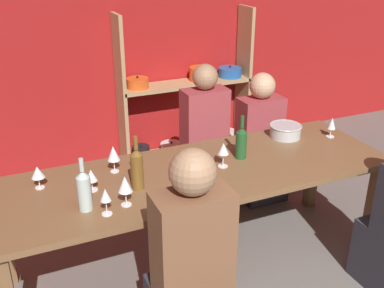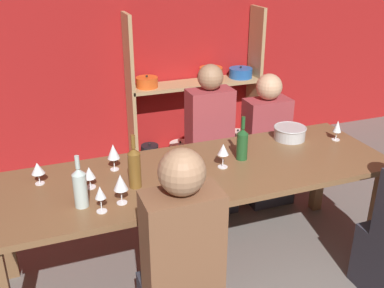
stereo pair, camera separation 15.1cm
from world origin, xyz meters
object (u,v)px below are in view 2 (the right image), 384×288
(wine_glass_empty_b, at_px, (100,193))
(wine_bottle_green, at_px, (134,167))
(wine_bottle_dark, at_px, (242,143))
(person_far_a, at_px, (264,153))
(mixing_bowl, at_px, (290,132))
(wine_glass_red_a, at_px, (38,169))
(wine_glass_empty_a, at_px, (121,183))
(dining_table, at_px, (197,182))
(wine_glass_red_b, at_px, (113,152))
(wine_glass_white_a, at_px, (337,127))
(wine_glass_white_b, at_px, (89,173))
(person_far_b, at_px, (209,156))
(wine_bottle_amber, at_px, (80,187))
(cell_phone, at_px, (170,196))
(shelf_unit, at_px, (197,103))
(wine_glass_red_c, at_px, (223,150))

(wine_glass_empty_b, bearing_deg, wine_bottle_green, 40.60)
(wine_bottle_dark, bearing_deg, person_far_a, 49.26)
(mixing_bowl, height_order, wine_bottle_green, wine_bottle_green)
(wine_glass_red_a, xyz_separation_m, person_far_a, (1.90, 0.54, -0.44))
(wine_glass_empty_a, xyz_separation_m, wine_glass_empty_b, (-0.12, -0.05, -0.02))
(dining_table, bearing_deg, mixing_bowl, 16.20)
(wine_bottle_dark, bearing_deg, wine_glass_red_b, 170.22)
(mixing_bowl, xyz_separation_m, wine_glass_white_a, (0.32, -0.14, 0.05))
(wine_glass_red_b, xyz_separation_m, person_far_a, (1.43, 0.52, -0.47))
(wine_bottle_green, height_order, wine_glass_white_b, wine_bottle_green)
(wine_bottle_dark, relative_size, person_far_b, 0.25)
(dining_table, distance_m, wine_bottle_dark, 0.41)
(wine_glass_red_a, bearing_deg, wine_bottle_amber, -59.51)
(wine_bottle_green, bearing_deg, wine_bottle_dark, 8.95)
(person_far_b, bearing_deg, wine_bottle_green, 44.42)
(dining_table, relative_size, wine_glass_white_a, 17.14)
(wine_glass_white_b, distance_m, cell_phone, 0.51)
(shelf_unit, distance_m, wine_glass_white_b, 2.28)
(wine_bottle_amber, xyz_separation_m, wine_glass_red_b, (0.26, 0.38, 0.00))
(wine_bottle_green, bearing_deg, wine_glass_empty_a, -126.93)
(person_far_b, bearing_deg, wine_glass_empty_a, 45.69)
(wine_glass_red_c, bearing_deg, dining_table, 176.20)
(wine_bottle_green, xyz_separation_m, wine_glass_white_b, (-0.26, 0.09, -0.04))
(dining_table, height_order, wine_glass_white_b, wine_glass_white_b)
(dining_table, xyz_separation_m, cell_phone, (-0.27, -0.25, 0.09))
(wine_bottle_green, xyz_separation_m, wine_glass_empty_a, (-0.12, -0.16, -0.00))
(wine_bottle_dark, distance_m, wine_glass_red_c, 0.19)
(wine_glass_white_b, bearing_deg, wine_bottle_green, -18.41)
(shelf_unit, distance_m, mixing_bowl, 1.59)
(mixing_bowl, xyz_separation_m, person_far_a, (0.07, 0.48, -0.39))
(person_far_b, bearing_deg, dining_table, 61.93)
(wine_bottle_dark, bearing_deg, wine_glass_red_c, -158.49)
(wine_bottle_amber, height_order, wine_glass_white_a, wine_bottle_amber)
(mixing_bowl, bearing_deg, wine_bottle_dark, -159.31)
(wine_glass_white_a, bearing_deg, wine_bottle_green, -173.92)
(mixing_bowl, distance_m, wine_glass_empty_a, 1.48)
(mixing_bowl, relative_size, wine_glass_red_a, 1.72)
(wine_bottle_dark, height_order, wine_bottle_amber, wine_bottle_amber)
(wine_glass_red_a, distance_m, wine_glass_empty_b, 0.55)
(wine_bottle_dark, relative_size, wine_bottle_amber, 0.99)
(wine_bottle_green, bearing_deg, person_far_b, 44.42)
(wine_glass_empty_a, xyz_separation_m, person_far_a, (1.48, 0.95, -0.47))
(wine_glass_white_a, relative_size, wine_glass_red_a, 1.07)
(wine_bottle_green, xyz_separation_m, wine_bottle_amber, (-0.34, -0.11, -0.01))
(wine_glass_white_a, bearing_deg, wine_glass_empty_a, -169.15)
(mixing_bowl, distance_m, cell_phone, 1.23)
(wine_glass_empty_a, distance_m, person_far_b, 1.43)
(wine_glass_empty_b, bearing_deg, shelf_unit, 56.69)
(wine_glass_red_a, bearing_deg, wine_glass_empty_b, -56.18)
(wine_glass_white_a, bearing_deg, person_far_b, 140.05)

